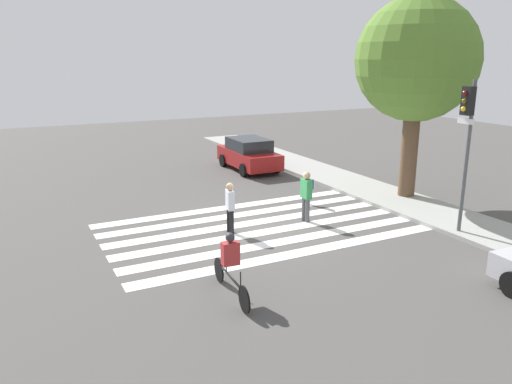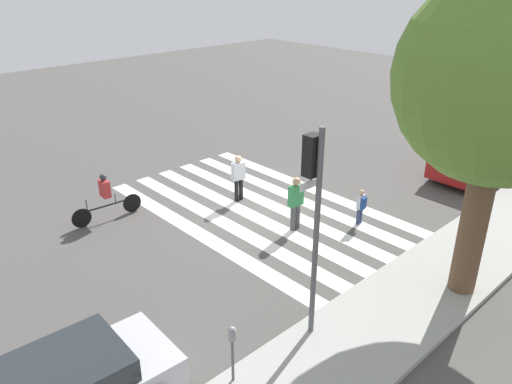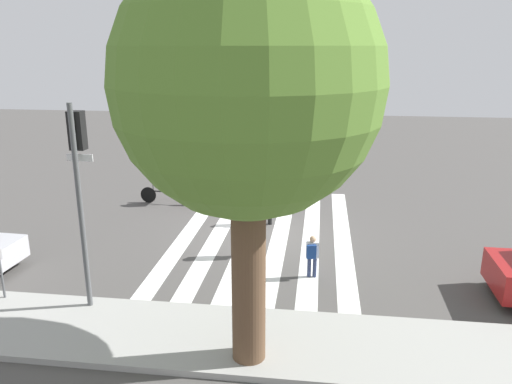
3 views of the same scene
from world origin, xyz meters
name	(u,v)px [view 2 (image 2 of 3)]	position (x,y,z in m)	size (l,w,h in m)	color
ground_plane	(259,209)	(0.00, 0.00, 0.00)	(60.00, 60.00, 0.00)	#4C4947
sidewalk_curb	(428,286)	(0.00, 6.25, 0.07)	(36.00, 2.50, 0.14)	#9E9E99
crosswalk_stripes	(259,209)	(0.00, 0.00, 0.00)	(5.59, 10.00, 0.01)	white
traffic_light	(313,196)	(3.51, 5.24, 3.39)	(0.60, 0.50, 4.84)	#515456
parking_meter	(232,343)	(5.72, 5.29, 1.07)	(0.15, 0.15, 1.43)	#515456
street_tree	(503,81)	(-0.47, 6.88, 5.33)	(4.62, 4.62, 7.69)	brown
pedestrian_child_with_backpack	(238,175)	(0.03, -1.02, 0.93)	(0.49, 0.29, 1.65)	black
pedestrian_adult_tall_backpack	(361,204)	(-1.60, 2.96, 0.69)	(0.35, 0.31, 1.18)	navy
pedestrian_adult_yellow_jacket	(296,200)	(0.15, 1.76, 0.98)	(0.50, 0.26, 1.74)	#4C4C51
cyclist_mid_street	(106,195)	(4.09, -2.82, 0.86)	(2.35, 0.42, 1.59)	black
car_parked_silver_sedan	(475,157)	(-8.03, 3.60, 0.80)	(4.14, 2.00, 1.58)	maroon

